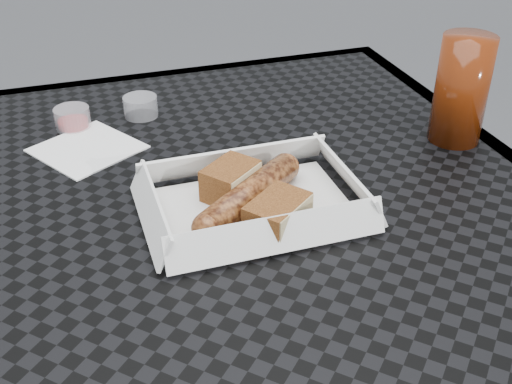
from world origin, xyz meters
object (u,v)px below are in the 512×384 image
at_px(food_tray, 253,208).
at_px(bratwurst, 249,195).
at_px(patio_table, 223,237).
at_px(drink_glass, 461,90).

bearing_deg(food_tray, bratwurst, -160.41).
bearing_deg(patio_table, drink_glass, 3.80).
xyz_separation_m(patio_table, bratwurst, (0.02, -0.06, 0.10)).
xyz_separation_m(food_tray, drink_glass, (0.32, 0.08, 0.07)).
distance_m(patio_table, food_tray, 0.10).
height_order(patio_table, bratwurst, bratwurst).
height_order(patio_table, drink_glass, drink_glass).
height_order(food_tray, bratwurst, bratwurst).
bearing_deg(drink_glass, patio_table, -176.20).
bearing_deg(food_tray, patio_table, 110.54).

